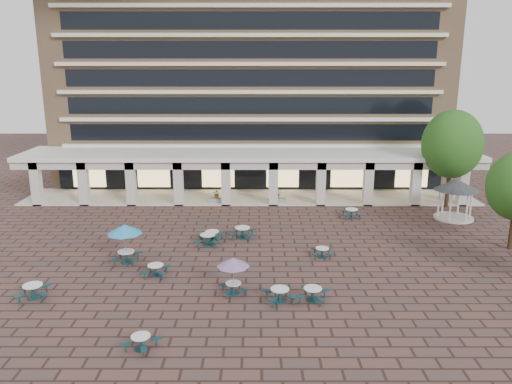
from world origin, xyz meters
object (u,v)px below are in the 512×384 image
at_px(picnic_table_2, 280,294).
at_px(gazebo, 456,189).
at_px(picnic_table_1, 141,341).
at_px(planter_left, 217,198).
at_px(picnic_table_0, 33,290).
at_px(planter_right, 277,197).

height_order(picnic_table_2, gazebo, gazebo).
relative_size(picnic_table_1, planter_left, 1.19).
bearing_deg(planter_left, picnic_table_0, -114.06).
xyz_separation_m(gazebo, planter_right, (-14.25, 4.55, -1.88)).
height_order(picnic_table_0, planter_right, planter_right).
bearing_deg(planter_left, picnic_table_2, -75.94).
xyz_separation_m(gazebo, planter_left, (-19.75, 4.55, -1.92)).
xyz_separation_m(picnic_table_0, planter_left, (8.46, 18.95, 0.08)).
bearing_deg(planter_right, picnic_table_0, -126.37).
relative_size(picnic_table_2, gazebo, 0.56).
distance_m(picnic_table_0, planter_right, 23.53).
height_order(planter_left, planter_right, planter_right).
xyz_separation_m(picnic_table_1, picnic_table_2, (6.36, 4.58, 0.06)).
xyz_separation_m(picnic_table_1, planter_right, (7.02, 23.90, 0.20)).
bearing_deg(picnic_table_2, picnic_table_0, 162.31).
distance_m(picnic_table_1, planter_right, 24.91).
bearing_deg(gazebo, planter_right, 162.30).
relative_size(picnic_table_2, planter_left, 1.31).
distance_m(picnic_table_0, picnic_table_1, 8.52).
relative_size(picnic_table_2, planter_right, 1.31).
bearing_deg(picnic_table_1, planter_right, 97.12).
relative_size(picnic_table_1, picnic_table_2, 0.90).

